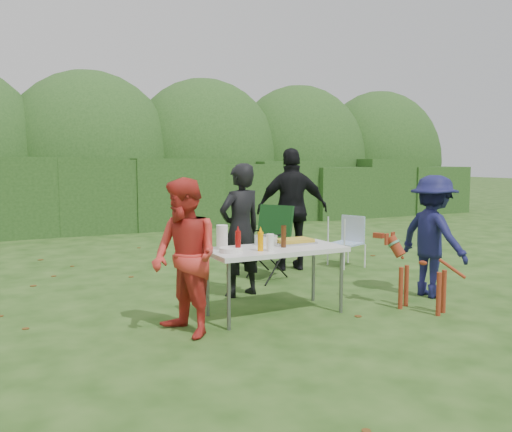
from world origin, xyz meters
name	(u,v)px	position (x,y,z in m)	size (l,w,h in m)	color
ground	(260,318)	(0.00, 0.00, 0.00)	(80.00, 80.00, 0.00)	#1E4211
hedge_row	(104,195)	(0.00, 8.00, 0.85)	(22.00, 1.40, 1.70)	#23471C
shrub_backdrop	(90,163)	(0.00, 9.60, 1.60)	(20.00, 2.60, 3.20)	#3D6628
folding_table	(275,252)	(0.21, 0.05, 0.69)	(1.50, 0.70, 0.74)	silver
person_cook	(240,230)	(0.23, 0.97, 0.82)	(0.60, 0.39, 1.64)	black
person_red_jacket	(185,257)	(-0.90, -0.18, 0.76)	(0.74, 0.58, 1.52)	red
person_black_puffy	(292,209)	(1.63, 2.06, 0.93)	(1.09, 0.45, 1.86)	black
child	(433,236)	(2.33, -0.14, 0.75)	(0.97, 0.56, 1.50)	#151645
dog	(422,274)	(1.74, -0.58, 0.41)	(0.87, 0.35, 0.83)	maroon
camping_chair	(267,242)	(1.00, 1.71, 0.52)	(0.65, 0.65, 1.04)	#133B16
lawn_chair	(346,241)	(2.52, 1.88, 0.40)	(0.47, 0.47, 0.80)	#407CBF
food_tray	(294,243)	(0.53, 0.20, 0.75)	(0.45, 0.30, 0.02)	#B7B7BA
focaccia_bread	(294,240)	(0.53, 0.20, 0.78)	(0.40, 0.26, 0.04)	gold
mustard_bottle	(261,242)	(-0.03, -0.07, 0.84)	(0.06, 0.06, 0.20)	#FF9E00
ketchup_bottle	(238,242)	(-0.27, -0.03, 0.85)	(0.06, 0.06, 0.22)	maroon
beer_bottle	(284,236)	(0.30, 0.02, 0.86)	(0.06, 0.06, 0.24)	#47230F
paper_towel_roll	(222,237)	(-0.35, 0.21, 0.87)	(0.12, 0.12, 0.26)	white
cup_stack	(270,243)	(0.05, -0.13, 0.83)	(0.08, 0.08, 0.18)	white
pasta_bowl	(266,240)	(0.22, 0.29, 0.79)	(0.26, 0.26, 0.10)	silver
plate_stack	(231,250)	(-0.34, 0.00, 0.77)	(0.24, 0.24, 0.05)	white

